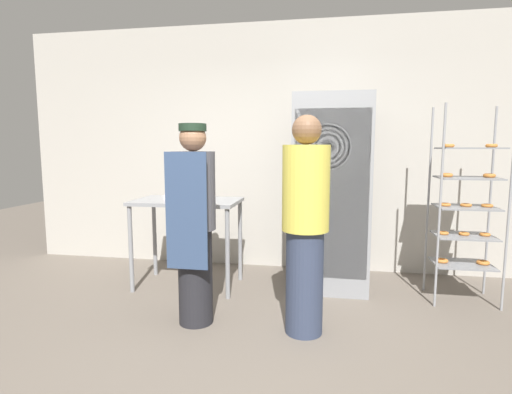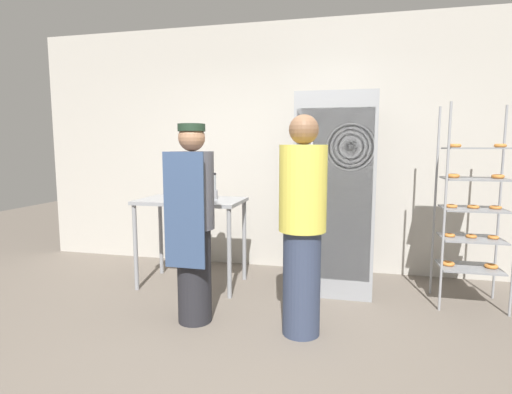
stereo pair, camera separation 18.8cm
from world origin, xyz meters
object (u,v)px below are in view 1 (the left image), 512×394
(person_baker, at_px, (194,222))
(person_customer, at_px, (305,225))
(refrigerator, at_px, (331,193))
(baking_rack, at_px, (466,207))
(donut_box, at_px, (180,195))
(blender_pitcher, at_px, (207,188))

(person_baker, xyz_separation_m, person_customer, (0.90, -0.02, 0.01))
(refrigerator, bearing_deg, person_baker, -135.30)
(baking_rack, distance_m, donut_box, 2.80)
(baking_rack, bearing_deg, donut_box, -179.36)
(baking_rack, distance_m, person_customer, 1.73)
(refrigerator, height_order, donut_box, refrigerator)
(baking_rack, xyz_separation_m, blender_pitcher, (-2.52, 0.00, 0.14))
(donut_box, bearing_deg, refrigerator, 6.90)
(person_customer, bearing_deg, donut_box, 145.97)
(refrigerator, distance_m, person_baker, 1.55)
(blender_pitcher, height_order, person_baker, person_baker)
(refrigerator, height_order, blender_pitcher, refrigerator)
(refrigerator, bearing_deg, baking_rack, -7.17)
(person_baker, bearing_deg, baking_rack, 21.61)
(donut_box, bearing_deg, person_customer, -34.03)
(baking_rack, bearing_deg, refrigerator, 172.83)
(blender_pitcher, relative_size, person_baker, 0.17)
(blender_pitcher, relative_size, person_customer, 0.16)
(person_baker, height_order, person_customer, person_customer)
(refrigerator, xyz_separation_m, baking_rack, (1.25, -0.16, -0.08))
(baking_rack, distance_m, blender_pitcher, 2.52)
(refrigerator, height_order, person_customer, refrigerator)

